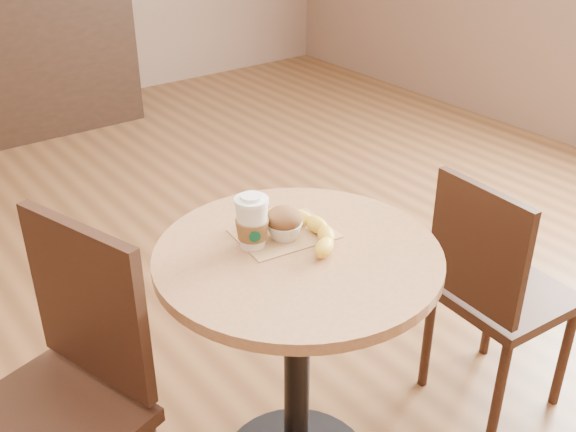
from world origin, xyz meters
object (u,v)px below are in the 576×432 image
(cafe_table, at_px, (297,323))
(chair_right, at_px, (494,288))
(chair_left, at_px, (60,397))
(muffin, at_px, (284,223))
(banana, at_px, (298,229))
(coffee_cup, at_px, (252,224))

(cafe_table, bearing_deg, chair_right, -11.14)
(chair_left, relative_size, muffin, 9.65)
(cafe_table, height_order, muffin, muffin)
(cafe_table, relative_size, muffin, 8.08)
(chair_right, xyz_separation_m, banana, (-0.61, 0.18, 0.33))
(chair_right, distance_m, banana, 0.72)
(coffee_cup, bearing_deg, cafe_table, -25.48)
(chair_left, xyz_separation_m, muffin, (0.59, -0.08, 0.30))
(banana, bearing_deg, coffee_cup, 158.11)
(cafe_table, bearing_deg, muffin, 80.96)
(chair_left, distance_m, muffin, 0.66)
(cafe_table, height_order, coffee_cup, coffee_cup)
(chair_right, bearing_deg, chair_left, 80.80)
(chair_left, relative_size, banana, 3.01)
(chair_right, relative_size, coffee_cup, 5.81)
(coffee_cup, bearing_deg, banana, 9.33)
(chair_right, relative_size, muffin, 8.69)
(cafe_table, bearing_deg, chair_left, 165.05)
(cafe_table, relative_size, coffee_cup, 5.40)
(chair_right, distance_m, coffee_cup, 0.84)
(coffee_cup, relative_size, muffin, 1.50)
(banana, bearing_deg, chair_left, 164.39)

